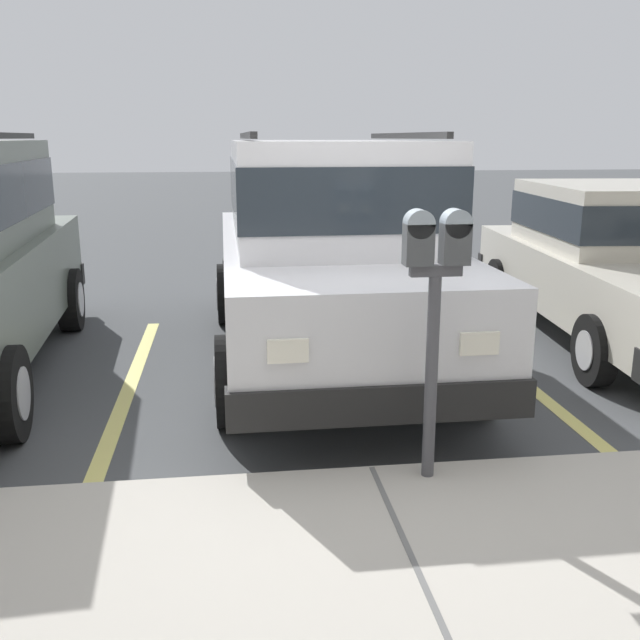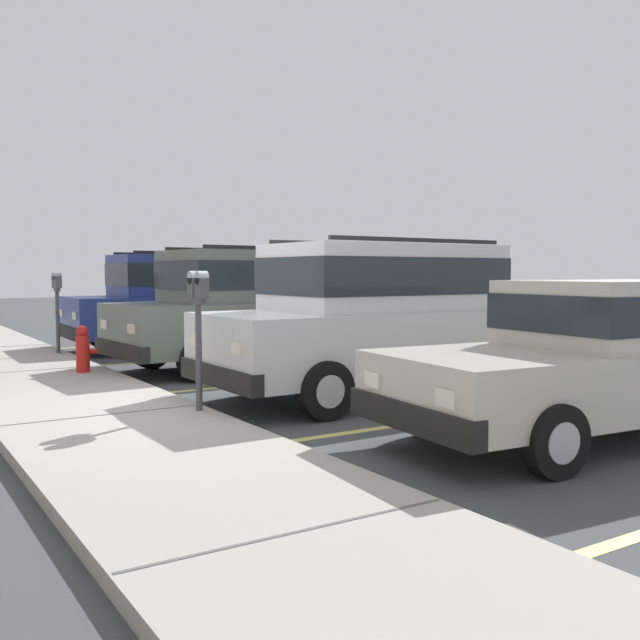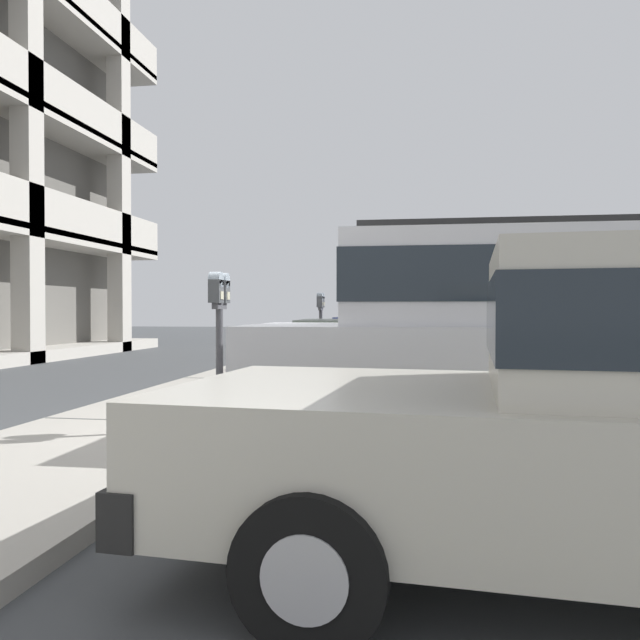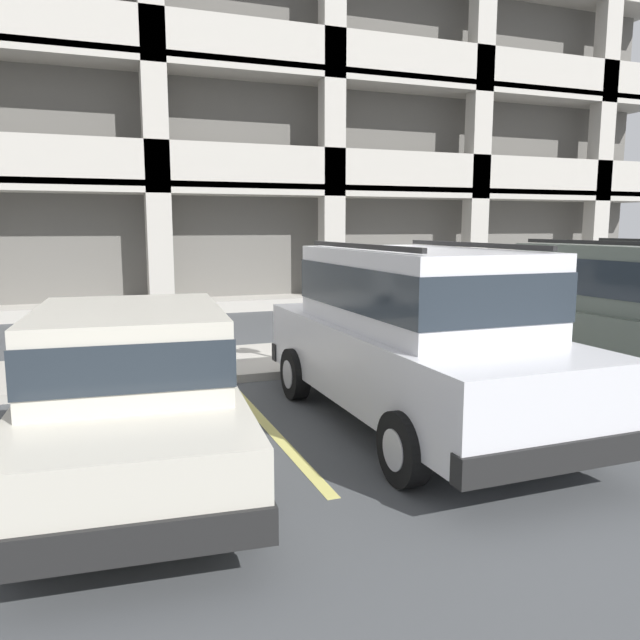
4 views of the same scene
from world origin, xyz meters
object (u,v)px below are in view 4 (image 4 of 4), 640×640
Objects in this scene: red_sedan at (132,386)px; dark_hatchback at (636,313)px; silver_suv at (415,329)px; parking_garage at (133,52)px; fire_hydrant at (508,327)px; parking_meter_near at (314,292)px.

dark_hatchback is (6.40, 0.53, 0.27)m from red_sedan.
silver_suv is 16.50m from parking_garage.
silver_suv reaches higher than fire_hydrant.
silver_suv is 2.67m from parking_meter_near.
silver_suv is 4.63m from fire_hydrant.
parking_meter_near is (-0.21, 2.66, 0.16)m from silver_suv.
silver_suv is 0.15× the size of parking_garage.
red_sedan is at bearing -178.73° from dark_hatchback.
fire_hydrant is (3.73, 0.30, -0.78)m from parking_meter_near.
silver_suv is 3.07m from red_sedan.
silver_suv is 0.98× the size of dark_hatchback.
parking_garage reaches higher than parking_meter_near.
parking_meter_near is (2.82, 3.04, 0.43)m from red_sedan.
fire_hydrant is (0.15, 2.81, -0.62)m from dark_hatchback.
red_sedan is 4.17m from parking_meter_near.
parking_garage is at bearing 95.91° from silver_suv.
dark_hatchback is 6.98× the size of fire_hydrant.
parking_meter_near reaches higher than fire_hydrant.
red_sedan is at bearing -152.97° from fire_hydrant.
parking_meter_near reaches higher than red_sedan.
parking_garage is at bearing 96.56° from parking_meter_near.
parking_garage is (-1.65, 15.10, 6.45)m from silver_suv.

